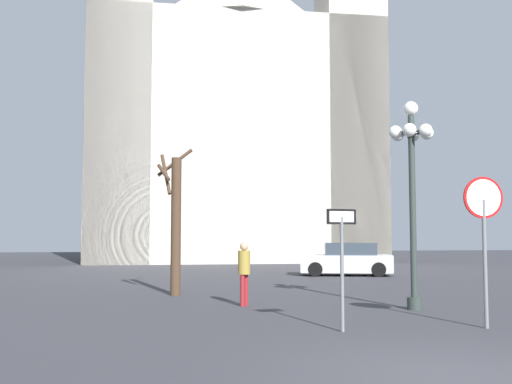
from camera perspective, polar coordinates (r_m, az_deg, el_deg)
ground_plane at (r=8.40m, az=18.74°, el=-16.50°), size 120.00×120.00×0.00m
cathedral at (r=44.29m, az=-2.24°, el=7.88°), size 20.25×14.26×38.41m
stop_sign at (r=12.64m, az=21.06°, el=-2.55°), size 0.84×0.08×2.99m
one_way_arrow_sign at (r=11.50m, az=8.26°, el=-5.74°), size 0.63×0.17×2.33m
street_lamp at (r=15.33m, az=14.76°, el=2.31°), size 1.17×1.06×5.19m
bare_tree at (r=18.37m, az=-7.77°, el=-2.72°), size 1.13×1.20×4.60m
parked_car_near_silver at (r=27.40m, az=8.71°, el=-6.49°), size 4.38×2.71×1.49m
pedestrian_walking at (r=15.48m, az=-1.15°, el=-7.26°), size 0.32×0.32×1.65m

